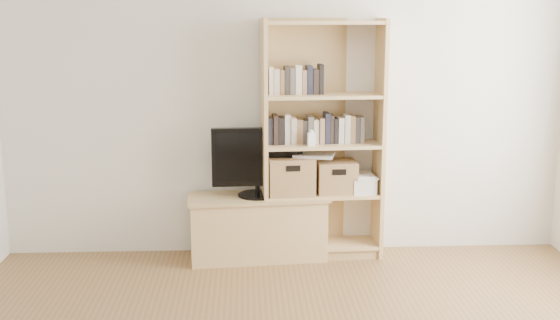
{
  "coord_description": "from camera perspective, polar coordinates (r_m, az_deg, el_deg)",
  "views": [
    {
      "loc": [
        -0.32,
        -3.04,
        1.93
      ],
      "look_at": [
        -0.07,
        1.9,
        0.88
      ],
      "focal_mm": 45.0,
      "sensor_mm": 36.0,
      "label": 1
    }
  ],
  "objects": [
    {
      "name": "back_wall",
      "position": [
        5.58,
        0.44,
        5.49
      ],
      "size": [
        4.5,
        0.02,
        2.6
      ],
      "primitive_type": "cube",
      "color": "white",
      "rests_on": "floor"
    },
    {
      "name": "tv_stand",
      "position": [
        5.6,
        -1.82,
        -5.57
      ],
      "size": [
        1.09,
        0.49,
        0.49
      ],
      "primitive_type": "cube",
      "rotation": [
        0.0,
        0.0,
        0.09
      ],
      "color": "tan",
      "rests_on": "floor"
    },
    {
      "name": "bookshelf",
      "position": [
        5.49,
        3.46,
        1.58
      ],
      "size": [
        0.96,
        0.39,
        1.88
      ],
      "primitive_type": "cube",
      "rotation": [
        0.0,
        0.0,
        0.06
      ],
      "color": "tan",
      "rests_on": "floor"
    },
    {
      "name": "television",
      "position": [
        5.46,
        -1.86,
        -0.13
      ],
      "size": [
        0.71,
        0.09,
        0.56
      ],
      "primitive_type": "cube",
      "rotation": [
        0.0,
        0.0,
        0.06
      ],
      "color": "black",
      "rests_on": "tv_stand"
    },
    {
      "name": "books_row_mid",
      "position": [
        5.5,
        3.43,
        2.43
      ],
      "size": [
        0.75,
        0.17,
        0.2
      ],
      "primitive_type": "cube",
      "rotation": [
        0.0,
        0.0,
        0.04
      ],
      "color": "#1F212F",
      "rests_on": "bookshelf"
    },
    {
      "name": "books_row_upper",
      "position": [
        5.42,
        1.29,
        6.54
      ],
      "size": [
        0.42,
        0.17,
        0.22
      ],
      "primitive_type": "cube",
      "rotation": [
        0.0,
        0.0,
        0.04
      ],
      "color": "#1F212F",
      "rests_on": "bookshelf"
    },
    {
      "name": "baby_monitor",
      "position": [
        5.37,
        2.55,
        1.7
      ],
      "size": [
        0.06,
        0.05,
        0.11
      ],
      "primitive_type": "cube",
      "rotation": [
        0.0,
        0.0,
        0.24
      ],
      "color": "white",
      "rests_on": "bookshelf"
    },
    {
      "name": "basket_left",
      "position": [
        5.51,
        0.85,
        -1.25
      ],
      "size": [
        0.38,
        0.32,
        0.29
      ],
      "primitive_type": "cube",
      "rotation": [
        0.0,
        0.0,
        0.08
      ],
      "color": "olive",
      "rests_on": "bookshelf"
    },
    {
      "name": "basket_right",
      "position": [
        5.57,
        4.6,
        -1.36
      ],
      "size": [
        0.32,
        0.27,
        0.25
      ],
      "primitive_type": "cube",
      "rotation": [
        0.0,
        0.0,
        0.05
      ],
      "color": "olive",
      "rests_on": "bookshelf"
    },
    {
      "name": "laptop",
      "position": [
        5.49,
        2.78,
        0.4
      ],
      "size": [
        0.35,
        0.28,
        0.02
      ],
      "primitive_type": "cube",
      "rotation": [
        0.0,
        0.0,
        -0.24
      ],
      "color": "silver",
      "rests_on": "basket_left"
    },
    {
      "name": "magazine_stack",
      "position": [
        5.63,
        6.68,
        -1.95
      ],
      "size": [
        0.2,
        0.28,
        0.12
      ],
      "primitive_type": "cube",
      "rotation": [
        0.0,
        0.0,
        0.06
      ],
      "color": "silver",
      "rests_on": "bookshelf"
    }
  ]
}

